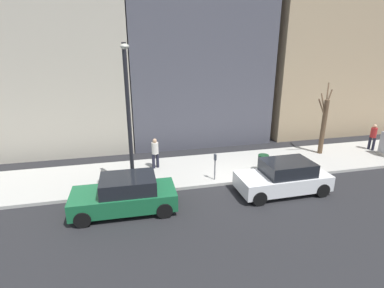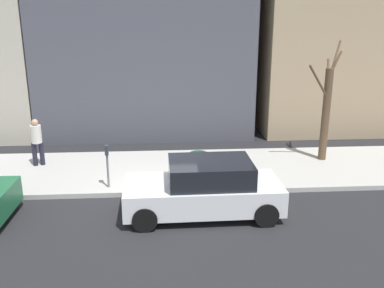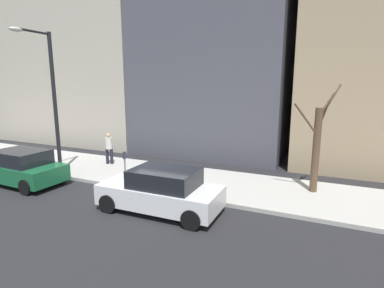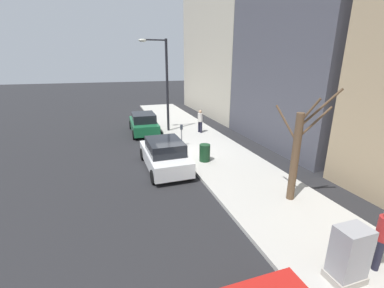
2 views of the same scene
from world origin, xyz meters
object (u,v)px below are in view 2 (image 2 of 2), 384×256
object	(u,v)px
streetlamp	(108,63)
pedestrian_midblock	(166,118)
parked_car_silver	(374,176)
pedestrian_near_meter	(299,139)
parking_meter	(264,142)

from	to	relation	value
streetlamp	pedestrian_midblock	size ratio (longest dim) A/B	3.92
parked_car_silver	pedestrian_near_meter	xyz separation A→B (m)	(2.08, 2.87, 0.35)
pedestrian_midblock	pedestrian_near_meter	bearing A→B (deg)	-47.84
parked_car_silver	streetlamp	xyz separation A→B (m)	(1.44, 11.46, 3.28)
parking_meter	pedestrian_midblock	distance (m)	5.13
streetlamp	pedestrian_midblock	distance (m)	3.97
parked_car_silver	pedestrian_midblock	distance (m)	9.75
pedestrian_midblock	parking_meter	bearing A→B (deg)	-55.39
parked_car_silver	pedestrian_near_meter	world-z (taller)	pedestrian_near_meter
parked_car_silver	parking_meter	xyz separation A→B (m)	(1.61, 4.34, 0.24)
parked_car_silver	parking_meter	world-z (taller)	parked_car_silver
parked_car_silver	pedestrian_midblock	xyz separation A→B (m)	(2.98, 9.28, 0.35)
streetlamp	pedestrian_near_meter	distance (m)	9.10
streetlamp	pedestrian_midblock	bearing A→B (deg)	-54.74
pedestrian_near_meter	pedestrian_midblock	size ratio (longest dim) A/B	1.00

